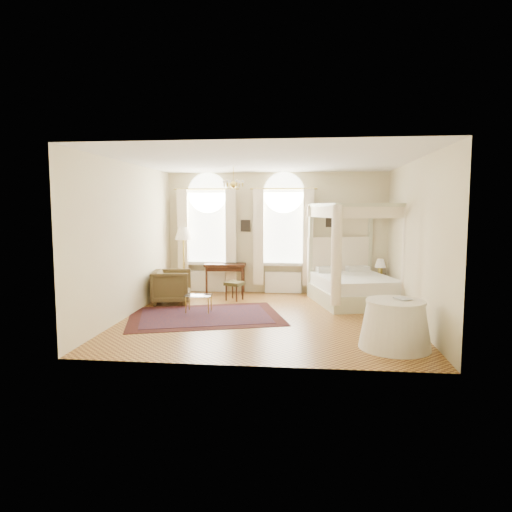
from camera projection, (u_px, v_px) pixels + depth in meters
The scene contains 18 objects.
ground at pixel (267, 318), 9.72m from camera, with size 6.00×6.00×0.00m, color #A97831.
room_walls at pixel (267, 225), 9.51m from camera, with size 6.00×6.00×6.00m.
window_left at pixel (207, 239), 12.61m from camera, with size 1.62×0.27×3.29m.
window_right at pixel (283, 239), 12.38m from camera, with size 1.62×0.27×3.29m.
chandelier at pixel (233, 184), 10.70m from camera, with size 0.51×0.45×0.50m.
wall_pictures at pixel (279, 224), 12.45m from camera, with size 2.54×0.03×0.39m.
canopy_bed at pixel (354, 281), 11.15m from camera, with size 2.35×2.64×2.44m.
nightstand at pixel (377, 285), 12.07m from camera, with size 0.42×0.38×0.60m, color #3B1D10.
nightstand_lamp at pixel (380, 264), 11.94m from camera, with size 0.28×0.28×0.41m.
writing_desk at pixel (225, 268), 12.45m from camera, with size 1.14×0.64×0.83m.
laptop at pixel (230, 263), 12.51m from camera, with size 0.37×0.24×0.03m, color black.
stool at pixel (234, 285), 11.57m from camera, with size 0.53×0.53×0.47m.
armchair at pixel (172, 286), 11.21m from camera, with size 0.88×0.91×0.82m, color #47391E.
coffee_table at pixel (199, 297), 10.20m from camera, with size 0.59×0.42×0.40m.
floor_lamp at pixel (183, 237), 12.50m from camera, with size 0.47×0.47×1.81m.
oriental_rug at pixel (205, 316), 9.86m from camera, with size 3.76×3.16×0.01m.
side_table at pixel (395, 325), 7.59m from camera, with size 1.19×1.19×0.81m.
book at pixel (398, 299), 7.59m from camera, with size 0.20×0.27×0.03m, color black.
Camera 1 is at (0.80, -9.50, 2.33)m, focal length 32.00 mm.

